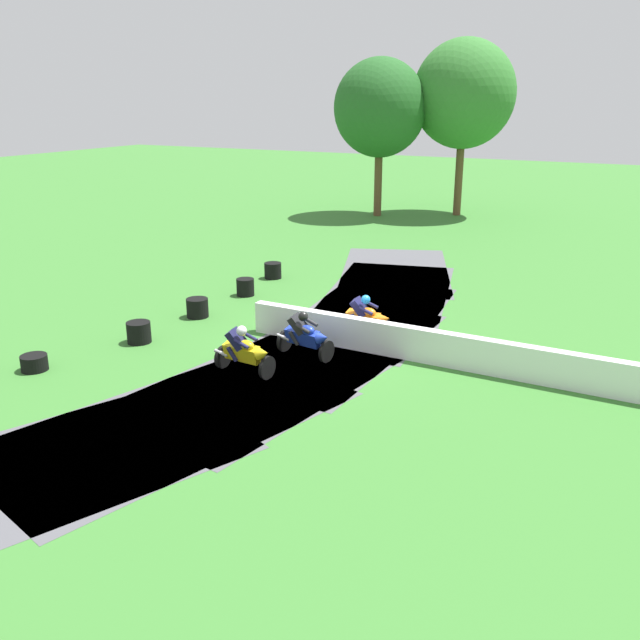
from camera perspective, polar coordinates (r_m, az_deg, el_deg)
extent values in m
plane|color=#38752D|center=(19.30, 0.95, -2.02)|extent=(120.00, 120.00, 0.00)
cube|color=#515156|center=(14.14, -22.73, -11.51)|extent=(6.90, 8.86, 0.01)
cube|color=#515156|center=(15.21, -12.18, -8.26)|extent=(6.13, 8.70, 0.01)
cube|color=#515156|center=(17.01, -4.32, -4.94)|extent=(5.26, 8.39, 0.01)
cube|color=#515156|center=(19.31, 0.94, -2.01)|extent=(4.31, 7.95, 0.01)
cube|color=#515156|center=(21.92, 4.11, 0.45)|extent=(4.93, 8.25, 0.01)
cube|color=#515156|center=(24.71, 5.75, 2.46)|extent=(5.84, 8.61, 0.01)
cube|color=#515156|center=(27.58, 6.27, 4.11)|extent=(6.64, 8.82, 0.01)
cube|color=white|center=(17.53, 15.99, -3.34)|extent=(15.15, 0.64, 0.90)
cylinder|color=black|center=(16.94, -4.41, -3.99)|extent=(0.15, 0.74, 0.73)
cylinder|color=black|center=(17.76, -8.06, -3.05)|extent=(0.15, 0.74, 0.73)
cube|color=yellow|center=(17.18, -6.47, -2.69)|extent=(1.03, 0.46, 0.46)
ellipsoid|color=yellow|center=(16.94, -6.16, -2.08)|extent=(0.47, 0.37, 0.30)
cone|color=yellow|center=(16.73, -4.72, -2.80)|extent=(0.42, 0.43, 0.47)
cylinder|color=#B2B2B7|center=(17.51, -8.19, -2.73)|extent=(0.42, 0.13, 0.18)
cube|color=#1E1E4C|center=(17.03, -6.93, -1.58)|extent=(0.52, 0.42, 0.62)
sphere|color=white|center=(16.76, -6.53, -0.91)|extent=(0.26, 0.26, 0.26)
cylinder|color=#1E1E4C|center=(16.96, -5.85, -1.36)|extent=(0.43, 0.11, 0.24)
cylinder|color=#1E1E4C|center=(16.74, -6.57, -1.99)|extent=(0.43, 0.11, 0.24)
cylinder|color=#1E1E4C|center=(17.39, -6.60, -2.21)|extent=(0.28, 0.20, 0.42)
cylinder|color=#1E1E4C|center=(17.17, -7.31, -2.83)|extent=(0.28, 0.20, 0.42)
cylinder|color=black|center=(17.94, 0.55, -2.64)|extent=(0.20, 0.75, 0.74)
cylinder|color=black|center=(18.73, -2.96, -1.75)|extent=(0.20, 0.75, 0.74)
cube|color=#1E38B2|center=(18.17, -1.40, -1.40)|extent=(1.04, 0.52, 0.46)
ellipsoid|color=#1E38B2|center=(17.93, -1.09, -0.82)|extent=(0.48, 0.39, 0.31)
cone|color=#1E38B2|center=(17.73, 0.29, -1.51)|extent=(0.44, 0.44, 0.47)
cylinder|color=#B2B2B7|center=(18.48, -3.06, -1.44)|extent=(0.42, 0.15, 0.18)
cube|color=#28282D|center=(18.02, -1.81, -0.34)|extent=(0.54, 0.42, 0.62)
sphere|color=black|center=(17.75, -1.41, 0.29)|extent=(0.26, 0.26, 0.26)
cylinder|color=#28282D|center=(17.96, -0.78, -0.15)|extent=(0.44, 0.13, 0.24)
cylinder|color=#28282D|center=(17.73, -1.45, -0.73)|extent=(0.44, 0.13, 0.24)
cylinder|color=#28282D|center=(18.38, -1.54, -0.95)|extent=(0.29, 0.20, 0.42)
cylinder|color=#28282D|center=(18.15, -2.20, -1.53)|extent=(0.29, 0.20, 0.42)
cylinder|color=black|center=(19.53, 5.57, -0.96)|extent=(0.13, 0.74, 0.74)
cylinder|color=black|center=(20.12, 1.97, -0.30)|extent=(0.13, 0.74, 0.74)
cube|color=orange|center=(19.66, 3.66, 0.10)|extent=(1.02, 0.43, 0.46)
ellipsoid|color=orange|center=(19.44, 4.05, 0.67)|extent=(0.46, 0.36, 0.31)
cone|color=orange|center=(19.31, 5.41, 0.09)|extent=(0.41, 0.43, 0.47)
cylinder|color=#B2B2B7|center=(19.88, 1.99, 0.01)|extent=(0.41, 0.12, 0.18)
cube|color=#1E1E4C|center=(19.49, 3.33, 1.09)|extent=(0.52, 0.43, 0.62)
sphere|color=#1E7FE0|center=(19.25, 3.82, 1.71)|extent=(0.26, 0.26, 0.26)
cylinder|color=#1E1E4C|center=(19.49, 4.29, 1.29)|extent=(0.43, 0.13, 0.24)
cylinder|color=#1E1E4C|center=(19.22, 3.82, 0.76)|extent=(0.43, 0.13, 0.24)
cylinder|color=#1E1E4C|center=(19.86, 3.42, 0.50)|extent=(0.28, 0.21, 0.42)
cylinder|color=#1E1E4C|center=(19.59, 2.95, -0.03)|extent=(0.28, 0.21, 0.42)
cylinder|color=black|center=(18.94, -22.62, -3.58)|extent=(0.67, 0.67, 0.20)
cylinder|color=black|center=(18.87, -22.69, -3.01)|extent=(0.67, 0.67, 0.20)
cylinder|color=black|center=(20.08, -14.78, -1.53)|extent=(0.67, 0.67, 0.20)
cylinder|color=black|center=(20.01, -14.82, -0.99)|extent=(0.67, 0.67, 0.20)
cylinder|color=black|center=(19.95, -14.87, -0.45)|extent=(0.67, 0.67, 0.20)
cylinder|color=black|center=(21.97, -10.13, 0.51)|extent=(0.69, 0.69, 0.20)
cylinder|color=black|center=(21.91, -10.15, 1.01)|extent=(0.69, 0.69, 0.20)
cylinder|color=black|center=(21.85, -10.18, 1.51)|extent=(0.69, 0.69, 0.20)
cylinder|color=black|center=(24.10, -6.21, 2.28)|extent=(0.62, 0.62, 0.20)
cylinder|color=black|center=(24.04, -6.22, 2.73)|extent=(0.62, 0.62, 0.20)
cylinder|color=black|center=(23.99, -6.24, 3.19)|extent=(0.62, 0.62, 0.20)
cylinder|color=black|center=(26.30, -3.93, 3.70)|extent=(0.65, 0.65, 0.20)
cylinder|color=black|center=(26.25, -3.94, 4.12)|extent=(0.65, 0.65, 0.20)
cylinder|color=black|center=(26.20, -3.95, 4.55)|extent=(0.65, 0.65, 0.20)
cylinder|color=brown|center=(40.07, 4.85, 11.32)|extent=(0.44, 0.44, 3.80)
ellipsoid|color=#235B23|center=(39.79, 5.01, 17.16)|extent=(5.12, 5.12, 5.38)
cylinder|color=brown|center=(40.94, 11.46, 11.54)|extent=(0.44, 0.44, 4.31)
ellipsoid|color=#33752D|center=(40.68, 11.88, 17.91)|extent=(5.65, 5.65, 5.93)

